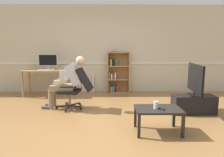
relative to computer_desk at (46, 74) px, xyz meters
The scene contains 15 objects.
ground_plane 2.87m from the computer_desk, 50.28° to the right, with size 18.00×18.00×0.00m, color olive.
back_wall 1.98m from the computer_desk, 15.63° to the left, with size 12.00×0.13×2.70m.
computer_desk is the anchor object (origin of this frame).
imac_monitor 0.39m from the computer_desk, 53.87° to the left, with size 0.56×0.14×0.45m.
keyboard 0.19m from the computer_desk, 90.82° to the right, with size 0.37×0.12×0.02m, color white.
computer_mouse 0.31m from the computer_desk, 25.19° to the right, with size 0.06×0.10×0.03m, color white.
bookshelf 2.13m from the computer_desk, ahead, with size 0.69×0.29×1.30m.
radiator 1.12m from the computer_desk, 21.66° to the left, with size 0.80×0.08×0.57m.
office_chair 1.74m from the computer_desk, 50.00° to the right, with size 0.88×0.62×0.95m.
person_seated 1.60m from the computer_desk, 54.74° to the right, with size 1.02×0.42×1.22m.
tv_stand 4.08m from the computer_desk, 24.45° to the right, with size 0.88×0.37×0.39m.
tv_screen 4.06m from the computer_desk, 24.45° to the right, with size 0.24×1.00×0.67m.
coffee_table 3.77m from the computer_desk, 44.47° to the right, with size 0.75×0.50×0.41m.
drinking_glass 3.75m from the computer_desk, 45.10° to the right, with size 0.08×0.08×0.12m, color silver.
spare_remote 3.82m from the computer_desk, 44.77° to the right, with size 0.04×0.15×0.02m, color black.
Camera 1 is at (0.10, -3.58, 1.40)m, focal length 31.32 mm.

